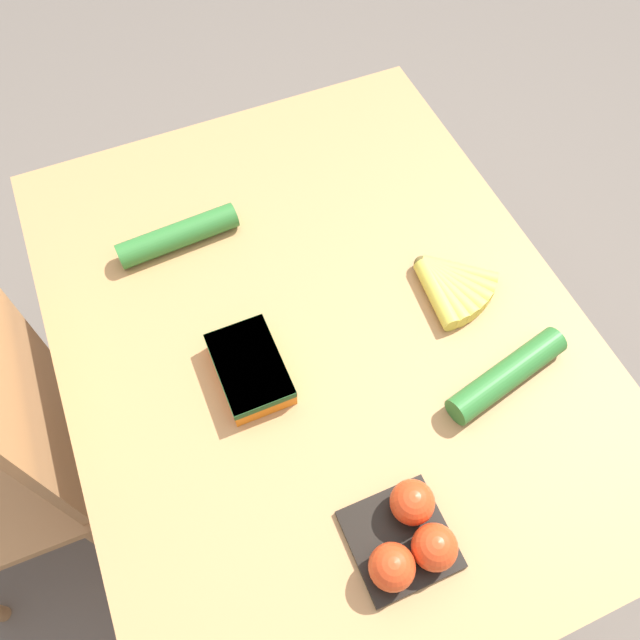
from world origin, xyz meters
TOP-DOWN VIEW (x-y plane):
  - ground_plane at (0.00, 0.00)m, footprint 12.00×12.00m
  - dining_table at (0.00, 0.00)m, footprint 1.23×0.95m
  - chair at (0.10, 0.66)m, footprint 0.43×0.41m
  - banana_bunch at (-0.02, -0.26)m, footprint 0.17×0.16m
  - tomato_pack at (-0.41, 0.02)m, footprint 0.15×0.15m
  - carrot_bag at (-0.04, 0.15)m, footprint 0.17×0.11m
  - cucumber_near at (0.29, 0.18)m, footprint 0.07×0.25m
  - cucumber_far at (-0.23, -0.26)m, footprint 0.10×0.25m

SIDE VIEW (x-z plane):
  - ground_plane at x=0.00m, z-range 0.00..0.00m
  - chair at x=0.10m, z-range 0.01..1.01m
  - dining_table at x=0.00m, z-range 0.27..0.99m
  - banana_bunch at x=-0.02m, z-range 0.73..0.76m
  - cucumber_near at x=0.29m, z-range 0.73..0.78m
  - cucumber_far at x=-0.23m, z-range 0.73..0.78m
  - carrot_bag at x=-0.04m, z-range 0.73..0.78m
  - tomato_pack at x=-0.41m, z-range 0.72..0.80m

